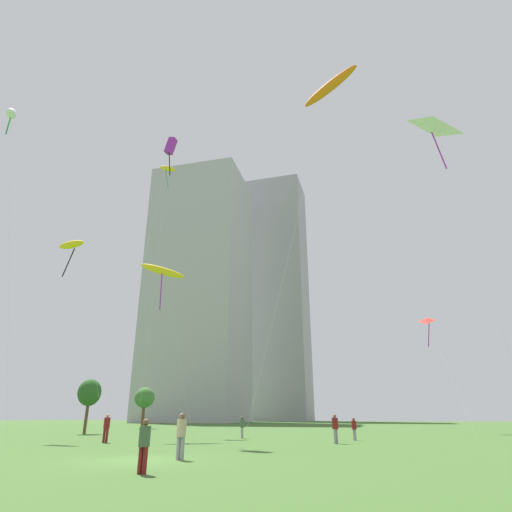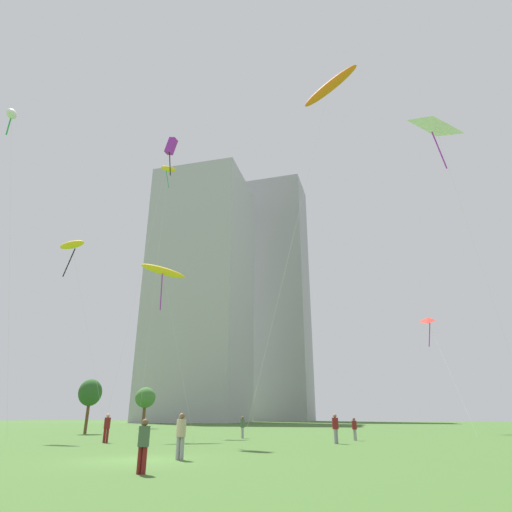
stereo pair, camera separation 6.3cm
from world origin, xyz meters
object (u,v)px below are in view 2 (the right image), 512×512
Objects in this scene: kite_flying_8 at (171,147)px; distant_highrise_0 at (278,293)px; kite_flying_3 at (436,128)px; kite_flying_4 at (163,271)px; kite_flying_6 at (168,170)px; park_tree_1 at (90,393)px; distant_highrise_1 at (201,291)px; person_standing_5 at (335,426)px; kite_flying_2 at (329,87)px; kite_flying_1 at (72,245)px; kite_flying_7 at (12,114)px; person_standing_4 at (354,427)px; person_standing_3 at (243,425)px; kite_flying_0 at (428,322)px; park_tree_0 at (145,398)px; person_standing_0 at (144,442)px; person_standing_6 at (107,426)px; person_standing_2 at (181,432)px.

kite_flying_8 is 0.33× the size of distant_highrise_0.
kite_flying_4 is at bearing 175.50° from kite_flying_3.
kite_flying_6 reaches higher than park_tree_1.
distant_highrise_1 is at bearing 114.83° from kite_flying_8.
kite_flying_6 is (-23.70, 13.90, 33.03)m from person_standing_5.
distant_highrise_1 is at bearing 122.35° from kite_flying_2.
kite_flying_1 is 12.07m from kite_flying_7.
person_standing_4 is 0.05× the size of kite_flying_6.
person_standing_3 is 37.68m from kite_flying_6.
distant_highrise_1 is at bearing 136.79° from kite_flying_0.
person_standing_3 is at bearing -31.49° from kite_flying_6.
person_standing_4 is 0.28× the size of park_tree_0.
person_standing_0 is 29.82m from kite_flying_7.
distant_highrise_1 is (-60.48, 78.85, 14.26)m from kite_flying_3.
person_standing_0 is 17.59m from person_standing_6.
kite_flying_3 is at bearing -11.63° from park_tree_1.
person_standing_4 is at bearing 52.57° from person_standing_3.
kite_flying_2 is at bearing -116.31° from person_standing_0.
kite_flying_4 is 2.86× the size of park_tree_1.
person_standing_3 is 30.62m from kite_flying_7.
kite_flying_8 reaches higher than kite_flying_3.
person_standing_2 is at bearing -5.34° from kite_flying_7.
kite_flying_0 is at bearing -107.47° from person_standing_0.
person_standing_2 is 17.97m from person_standing_3.
person_standing_3 reaches higher than person_standing_4.
person_standing_0 is at bearing -104.79° from kite_flying_0.
kite_flying_8 reaches higher than person_standing_6.
person_standing_2 is at bearing -136.18° from kite_flying_3.
kite_flying_3 is at bearing 2.77° from kite_flying_1.
kite_flying_6 is at bearing 123.68° from kite_flying_8.
park_tree_1 is at bearing -49.29° from person_standing_0.
park_tree_0 is 65.37m from distant_highrise_1.
person_standing_0 is 36.06m from kite_flying_8.
kite_flying_0 reaches higher than person_standing_4.
distant_highrise_0 reaches higher than kite_flying_8.
kite_flying_3 is 25.93m from kite_flying_4.
kite_flying_8 is at bearing 57.16° from person_standing_4.
kite_flying_7 is at bearing -75.36° from person_standing_3.
kite_flying_2 reaches higher than person_standing_4.
kite_flying_2 is at bearing -37.04° from kite_flying_6.
person_standing_5 is at bearing 26.17° from person_standing_3.
person_standing_5 is at bearing -8.22° from kite_flying_8.
distant_highrise_0 reaches higher than kite_flying_3.
person_standing_4 is 23.48m from kite_flying_3.
person_standing_0 is 0.96× the size of person_standing_3.
kite_flying_6 reaches higher than person_standing_4.
kite_flying_2 is 50.04m from park_tree_0.
park_tree_0 reaches higher than person_standing_0.
person_standing_4 is 0.06× the size of kite_flying_2.
park_tree_1 is at bearing -84.02° from person_standing_5.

